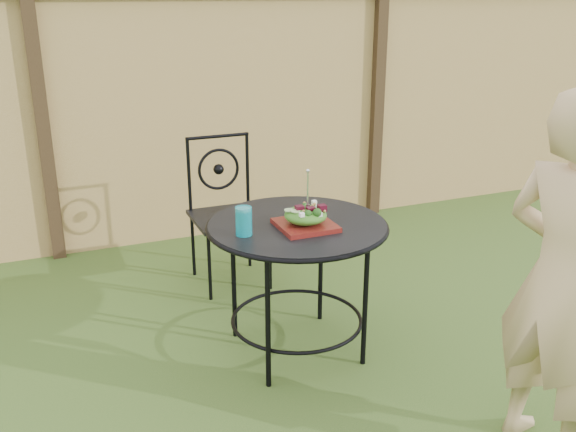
% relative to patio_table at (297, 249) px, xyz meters
% --- Properties ---
extents(ground, '(60.00, 60.00, 0.00)m').
position_rel_patio_table_xyz_m(ground, '(0.21, -0.31, -0.59)').
color(ground, '#224516').
rests_on(ground, ground).
extents(fence, '(8.00, 0.12, 1.90)m').
position_rel_patio_table_xyz_m(fence, '(0.21, 1.88, 0.36)').
color(fence, tan).
rests_on(fence, ground).
extents(patio_table, '(0.92, 0.92, 0.72)m').
position_rel_patio_table_xyz_m(patio_table, '(0.00, 0.00, 0.00)').
color(patio_table, black).
rests_on(patio_table, ground).
extents(patio_chair, '(0.46, 0.46, 0.95)m').
position_rel_patio_table_xyz_m(patio_chair, '(-0.06, 1.00, -0.08)').
color(patio_chair, black).
rests_on(patio_chair, ground).
extents(diner, '(0.46, 0.61, 1.53)m').
position_rel_patio_table_xyz_m(diner, '(0.64, -1.12, 0.18)').
color(diner, tan).
rests_on(diner, ground).
extents(salad_plate, '(0.27, 0.27, 0.02)m').
position_rel_patio_table_xyz_m(salad_plate, '(0.01, -0.07, 0.15)').
color(salad_plate, '#4C0A11').
rests_on(salad_plate, patio_table).
extents(salad, '(0.21, 0.21, 0.08)m').
position_rel_patio_table_xyz_m(salad, '(0.01, -0.07, 0.20)').
color(salad, '#235614').
rests_on(salad, salad_plate).
extents(fork, '(0.01, 0.01, 0.18)m').
position_rel_patio_table_xyz_m(fork, '(0.02, -0.07, 0.33)').
color(fork, silver).
rests_on(fork, salad).
extents(drinking_glass, '(0.08, 0.08, 0.14)m').
position_rel_patio_table_xyz_m(drinking_glass, '(-0.30, -0.05, 0.21)').
color(drinking_glass, '#0C8796').
rests_on(drinking_glass, patio_table).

